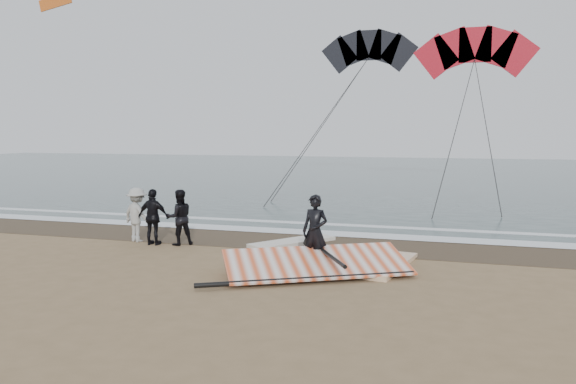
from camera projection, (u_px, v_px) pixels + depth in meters
name	position (u px, v px, depth m)	size (l,w,h in m)	color
ground	(277.00, 283.00, 11.76)	(120.00, 120.00, 0.00)	#8C704C
sea	(408.00, 173.00, 43.18)	(120.00, 54.00, 0.02)	#233838
wet_sand	(325.00, 243.00, 16.04)	(120.00, 2.80, 0.01)	#4C3D2B
foam_near	(335.00, 234.00, 17.37)	(120.00, 0.90, 0.01)	white
foam_far	(346.00, 225.00, 18.99)	(120.00, 0.45, 0.01)	white
man_main	(315.00, 231.00, 13.01)	(0.63, 0.41, 1.72)	black
board_white	(388.00, 265.00, 13.16)	(0.75, 2.69, 0.11)	silver
board_cream	(292.00, 242.00, 15.87)	(0.71, 2.66, 0.11)	silver
trio_cluster	(155.00, 216.00, 15.90)	(2.46, 1.02, 1.58)	black
sail_rig	(316.00, 265.00, 12.54)	(4.32, 3.64, 0.51)	black
kite_red	(475.00, 55.00, 32.24)	(7.79, 7.15, 15.94)	red
kite_dark	(368.00, 54.00, 37.83)	(7.24, 8.44, 18.62)	black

